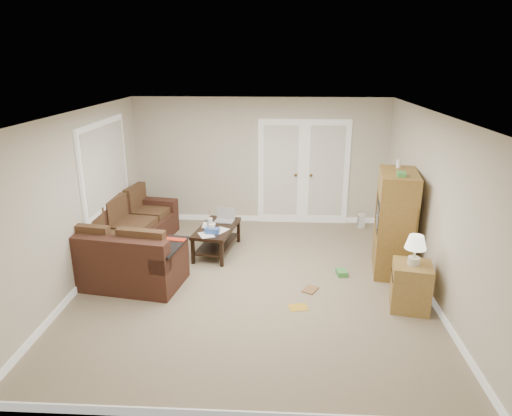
# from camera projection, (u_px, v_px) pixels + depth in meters

# --- Properties ---
(floor) EXTENTS (5.50, 5.50, 0.00)m
(floor) POSITION_uv_depth(u_px,v_px,m) (252.00, 282.00, 6.83)
(floor) COLOR gray
(floor) RESTS_ON ground
(ceiling) EXTENTS (5.00, 5.50, 0.02)m
(ceiling) POSITION_uv_depth(u_px,v_px,m) (252.00, 113.00, 6.05)
(ceiling) COLOR white
(ceiling) RESTS_ON wall_back
(wall_left) EXTENTS (0.02, 5.50, 2.50)m
(wall_left) POSITION_uv_depth(u_px,v_px,m) (79.00, 200.00, 6.56)
(wall_left) COLOR beige
(wall_left) RESTS_ON floor
(wall_right) EXTENTS (0.02, 5.50, 2.50)m
(wall_right) POSITION_uv_depth(u_px,v_px,m) (432.00, 206.00, 6.31)
(wall_right) COLOR beige
(wall_right) RESTS_ON floor
(wall_back) EXTENTS (5.00, 0.02, 2.50)m
(wall_back) POSITION_uv_depth(u_px,v_px,m) (261.00, 161.00, 9.05)
(wall_back) COLOR beige
(wall_back) RESTS_ON floor
(wall_front) EXTENTS (5.00, 0.02, 2.50)m
(wall_front) POSITION_uv_depth(u_px,v_px,m) (232.00, 301.00, 3.83)
(wall_front) COLOR beige
(wall_front) RESTS_ON floor
(baseboards) EXTENTS (5.00, 5.50, 0.10)m
(baseboards) POSITION_uv_depth(u_px,v_px,m) (252.00, 279.00, 6.81)
(baseboards) COLOR white
(baseboards) RESTS_ON floor
(french_doors) EXTENTS (1.80, 0.05, 2.13)m
(french_doors) POSITION_uv_depth(u_px,v_px,m) (303.00, 173.00, 9.04)
(french_doors) COLOR white
(french_doors) RESTS_ON floor
(window_left) EXTENTS (0.05, 1.92, 1.42)m
(window_left) POSITION_uv_depth(u_px,v_px,m) (105.00, 164.00, 7.42)
(window_left) COLOR white
(window_left) RESTS_ON wall_left
(sectional_sofa) EXTENTS (1.94, 2.99, 0.84)m
(sectional_sofa) POSITION_uv_depth(u_px,v_px,m) (126.00, 244.00, 7.37)
(sectional_sofa) COLOR #412319
(sectional_sofa) RESTS_ON floor
(coffee_table) EXTENTS (0.75, 1.22, 0.78)m
(coffee_table) POSITION_uv_depth(u_px,v_px,m) (217.00, 238.00, 7.83)
(coffee_table) COLOR black
(coffee_table) RESTS_ON floor
(tv_armoire) EXTENTS (0.69, 1.06, 1.71)m
(tv_armoire) POSITION_uv_depth(u_px,v_px,m) (395.00, 222.00, 7.01)
(tv_armoire) COLOR olive
(tv_armoire) RESTS_ON floor
(side_cabinet) EXTENTS (0.58, 0.58, 1.04)m
(side_cabinet) POSITION_uv_depth(u_px,v_px,m) (411.00, 283.00, 6.02)
(side_cabinet) COLOR olive
(side_cabinet) RESTS_ON floor
(space_heater) EXTENTS (0.14, 0.12, 0.29)m
(space_heater) POSITION_uv_depth(u_px,v_px,m) (361.00, 221.00, 9.01)
(space_heater) COLOR white
(space_heater) RESTS_ON floor
(floor_magazine) EXTENTS (0.29, 0.25, 0.01)m
(floor_magazine) POSITION_uv_depth(u_px,v_px,m) (298.00, 307.00, 6.13)
(floor_magazine) COLOR gold
(floor_magazine) RESTS_ON floor
(floor_greenbox) EXTENTS (0.18, 0.22, 0.08)m
(floor_greenbox) POSITION_uv_depth(u_px,v_px,m) (342.00, 273.00, 7.05)
(floor_greenbox) COLOR #459947
(floor_greenbox) RESTS_ON floor
(floor_book) EXTENTS (0.27, 0.30, 0.02)m
(floor_book) POSITION_uv_depth(u_px,v_px,m) (305.00, 288.00, 6.64)
(floor_book) COLOR brown
(floor_book) RESTS_ON floor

